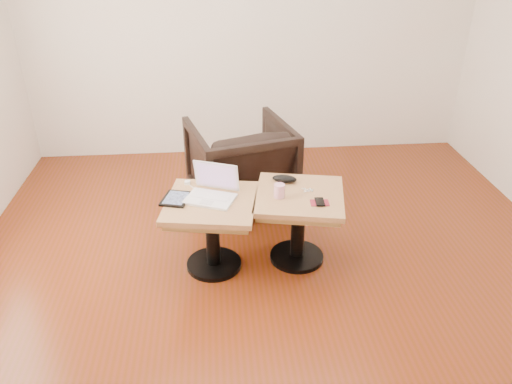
{
  "coord_description": "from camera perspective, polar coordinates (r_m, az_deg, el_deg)",
  "views": [
    {
      "loc": [
        -0.39,
        -2.8,
        2.22
      ],
      "look_at": [
        -0.13,
        0.17,
        0.6
      ],
      "focal_mm": 35.0,
      "sensor_mm": 36.0,
      "label": 1
    }
  ],
  "objects": [
    {
      "name": "armchair",
      "position": [
        4.31,
        -1.8,
        3.2
      ],
      "size": [
        0.99,
        1.01,
        0.75
      ],
      "primitive_type": "imported",
      "rotation": [
        0.0,
        0.0,
        3.4
      ],
      "color": "black",
      "rests_on": "ground"
    },
    {
      "name": "tablet",
      "position": [
        3.44,
        -9.14,
        -0.75
      ],
      "size": [
        0.22,
        0.25,
        0.02
      ],
      "rotation": [
        0.0,
        0.0,
        -0.26
      ],
      "color": "black",
      "rests_on": "side_table_left"
    },
    {
      "name": "earbuds_tangle",
      "position": [
        3.52,
        5.94,
        0.22
      ],
      "size": [
        0.08,
        0.05,
        0.01
      ],
      "color": "white",
      "rests_on": "side_table_right"
    },
    {
      "name": "room_shell",
      "position": [
        2.95,
        2.77,
        11.38
      ],
      "size": [
        4.52,
        4.52,
        2.71
      ],
      "color": "#60280B",
      "rests_on": "ground"
    },
    {
      "name": "side_table_left",
      "position": [
        3.47,
        -5.08,
        -2.93
      ],
      "size": [
        0.7,
        0.7,
        0.55
      ],
      "rotation": [
        0.0,
        0.0,
        -0.16
      ],
      "color": "black",
      "rests_on": "ground"
    },
    {
      "name": "laptop",
      "position": [
        3.42,
        -5.03,
        0.08
      ],
      "size": [
        0.4,
        0.37,
        0.23
      ],
      "rotation": [
        0.0,
        0.0,
        -0.38
      ],
      "color": "white",
      "rests_on": "side_table_left"
    },
    {
      "name": "side_table_right",
      "position": [
        3.55,
        4.9,
        -2.14
      ],
      "size": [
        0.71,
        0.71,
        0.55
      ],
      "rotation": [
        0.0,
        0.0,
        -0.2
      ],
      "color": "black",
      "rests_on": "ground"
    },
    {
      "name": "striped_cup",
      "position": [
        3.41,
        2.68,
        0.14
      ],
      "size": [
        0.08,
        0.08,
        0.1
      ],
      "primitive_type": "cylinder",
      "rotation": [
        0.0,
        0.0,
        -0.03
      ],
      "color": "#EF5893",
      "rests_on": "side_table_right"
    },
    {
      "name": "phone_on_sleeve",
      "position": [
        3.38,
        7.3,
        -1.18
      ],
      "size": [
        0.13,
        0.11,
        0.02
      ],
      "rotation": [
        0.0,
        0.0,
        -0.06
      ],
      "color": "maroon",
      "rests_on": "side_table_right"
    },
    {
      "name": "charging_adapter",
      "position": [
        3.63,
        -7.85,
        1.08
      ],
      "size": [
        0.04,
        0.04,
        0.02
      ],
      "primitive_type": "cube",
      "rotation": [
        0.0,
        0.0,
        -0.12
      ],
      "color": "white",
      "rests_on": "side_table_left"
    },
    {
      "name": "glasses_case",
      "position": [
        3.62,
        3.27,
        1.52
      ],
      "size": [
        0.19,
        0.13,
        0.06
      ],
      "primitive_type": "ellipsoid",
      "rotation": [
        0.0,
        0.0,
        -0.29
      ],
      "color": "black",
      "rests_on": "side_table_right"
    }
  ]
}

